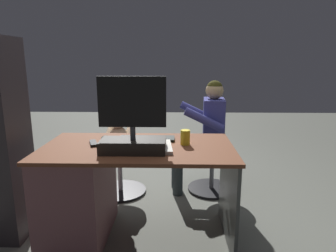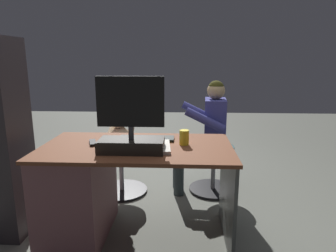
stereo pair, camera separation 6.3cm
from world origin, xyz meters
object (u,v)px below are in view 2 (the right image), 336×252
monitor (131,131)px  visitor_chair (213,165)px  cup (184,137)px  desk (91,188)px  teddy_bear (120,130)px  person (206,128)px  computer_mouse (105,138)px  keyboard (147,138)px  office_chair_teddy (121,166)px  tv_remote (93,143)px

monitor → visitor_chair: bearing=-124.5°
cup → desk: bearing=3.5°
teddy_bear → person: 0.84m
monitor → person: monitor is taller
computer_mouse → keyboard: bearing=-176.3°
office_chair_teddy → computer_mouse: bearing=91.3°
desk → teddy_bear: 0.82m
keyboard → person: bearing=-127.5°
teddy_bear → tv_remote: bearing=86.3°
desk → teddy_bear: bearing=-95.6°
cup → person: size_ratio=0.10×
monitor → keyboard: monitor is taller
computer_mouse → visitor_chair: size_ratio=0.20×
computer_mouse → person: 1.07m
office_chair_teddy → person: person is taller
keyboard → person: 0.83m
office_chair_teddy → keyboard: bearing=119.4°
monitor → tv_remote: monitor is taller
monitor → teddy_bear: 0.96m
person → tv_remote: bearing=41.7°
visitor_chair → monitor: bearing=55.5°
office_chair_teddy → person: 0.93m
computer_mouse → cup: size_ratio=0.89×
tv_remote → teddy_bear: bearing=-112.8°
desk → visitor_chair: desk is taller
monitor → computer_mouse: 0.39m
tv_remote → teddy_bear: (-0.05, -0.74, -0.08)m
keyboard → office_chair_teddy: (0.33, -0.59, -0.45)m
cup → teddy_bear: size_ratio=0.29×
desk → tv_remote: bearing=-130.7°
monitor → office_chair_teddy: (0.27, -0.89, -0.58)m
cup → office_chair_teddy: cup is taller
computer_mouse → person: size_ratio=0.09×
desk → cup: size_ratio=12.66×
tv_remote → visitor_chair: (-0.98, -0.80, -0.44)m
desk → monitor: bearing=158.8°
keyboard → cup: bearing=157.2°
keyboard → visitor_chair: (-0.59, -0.66, -0.45)m
monitor → teddy_bear: bearing=-73.5°
desk → tv_remote: size_ratio=9.12×
computer_mouse → visitor_chair: 1.23m
computer_mouse → tv_remote: bearing=60.8°
person → desk: bearing=42.0°
visitor_chair → keyboard: bearing=48.3°
cup → teddy_bear: teddy_bear is taller
keyboard → office_chair_teddy: keyboard is taller
keyboard → tv_remote: (0.38, 0.13, -0.00)m
keyboard → computer_mouse: computer_mouse is taller
desk → keyboard: (-0.41, -0.16, 0.34)m
teddy_bear → person: bearing=-176.3°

